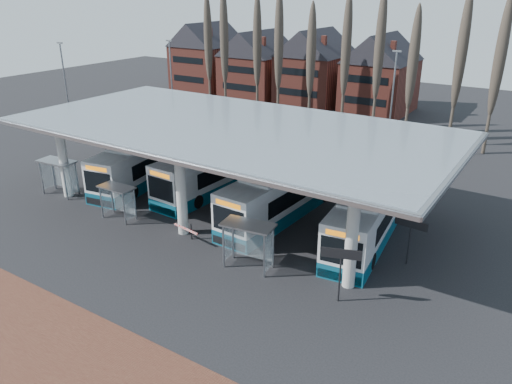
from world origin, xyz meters
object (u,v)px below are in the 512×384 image
Objects in this scene: bus_2 at (285,192)px; bus_3 at (370,213)px; bus_0 at (149,160)px; shelter_2 at (249,235)px; shelter_0 at (59,169)px; bus_1 at (220,168)px; shelter_1 at (119,195)px.

bus_3 is at bearing 2.51° from bus_2.
bus_0 is 1.03× the size of bus_3.
bus_3 is at bearing 51.76° from shelter_2.
bus_3 is (6.50, -0.01, -0.04)m from bus_2.
bus_0 reaches higher than shelter_0.
bus_0 is 1.00× the size of bus_1.
bus_2 reaches higher than bus_0.
shelter_1 is (3.78, -6.98, 0.08)m from bus_0.
bus_2 reaches higher than shelter_1.
shelter_2 is at bearing -35.81° from bus_0.
bus_1 reaches higher than shelter_2.
shelter_1 is at bearing -103.41° from bus_1.
bus_1 is 4.18× the size of shelter_0.
shelter_1 is 0.83× the size of shelter_2.
shelter_0 is 1.19× the size of shelter_1.
bus_2 is 4.13× the size of shelter_0.
bus_1 is 1.01× the size of bus_2.
bus_0 is 13.39m from bus_2.
shelter_1 is (-2.52, -8.68, 0.06)m from bus_1.
bus_0 is at bearing -162.14° from bus_1.
shelter_0 is at bearing -138.44° from bus_1.
bus_1 is 9.04m from shelter_1.
shelter_0 is 19.03m from shelter_2.
bus_2 is at bearing 173.56° from bus_3.
shelter_0 is at bearing -156.92° from bus_2.
bus_1 is 4.10× the size of shelter_2.
bus_2 is 7.91m from shelter_2.
bus_2 reaches higher than shelter_2.
bus_3 is 17.59m from shelter_1.
bus_2 is at bearing 15.11° from shelter_0.
bus_0 reaches higher than shelter_2.
bus_0 is 4.18× the size of shelter_0.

